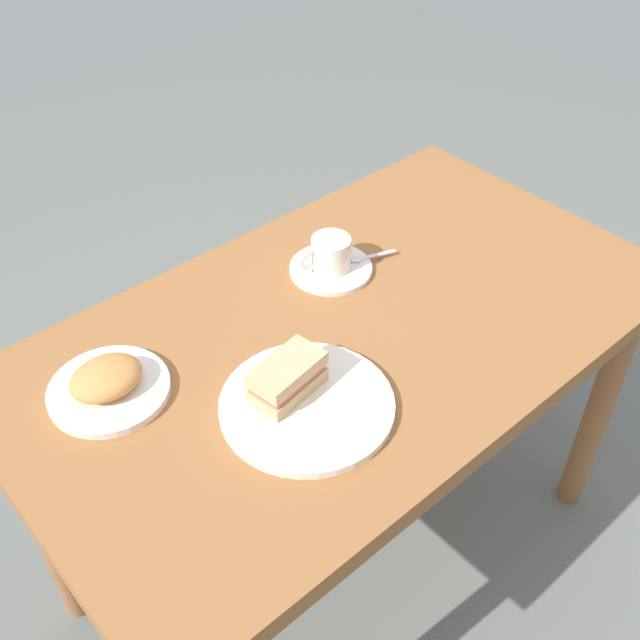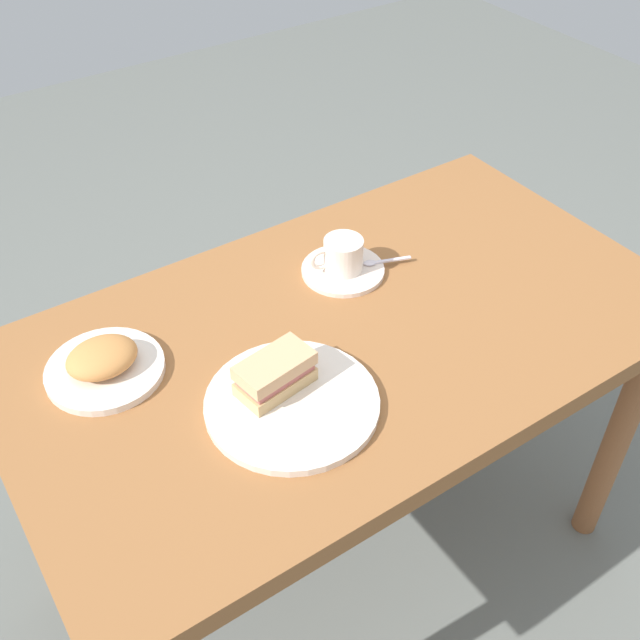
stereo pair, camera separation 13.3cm
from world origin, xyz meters
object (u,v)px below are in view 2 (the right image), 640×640
spoon (379,262)px  coffee_cup (342,254)px  side_plate (105,370)px  dining_table (346,364)px  sandwich_front (275,374)px  sandwich_plate (292,403)px  coffee_saucer (343,270)px

spoon → coffee_cup: bearing=160.2°
side_plate → coffee_cup: bearing=0.6°
dining_table → coffee_cup: coffee_cup is taller
dining_table → spoon: 0.22m
sandwich_front → side_plate: (-0.22, 0.20, -0.04)m
coffee_cup → spoon: coffee_cup is taller
sandwich_plate → spoon: (0.34, 0.22, 0.01)m
coffee_cup → sandwich_plate: bearing=-137.8°
coffee_cup → spoon: 0.08m
sandwich_front → coffee_cup: bearing=36.6°
coffee_cup → side_plate: coffee_cup is taller
sandwich_front → dining_table: bearing=19.4°
sandwich_front → spoon: 0.39m
coffee_cup → spoon: size_ratio=1.10×
dining_table → coffee_saucer: coffee_saucer is taller
coffee_saucer → coffee_cup: coffee_cup is taller
dining_table → sandwich_plate: 0.24m
spoon → side_plate: bearing=177.9°
dining_table → spoon: size_ratio=12.80×
sandwich_plate → coffee_saucer: 0.37m
sandwich_plate → coffee_cup: bearing=42.2°
coffee_saucer → coffee_cup: size_ratio=1.54×
sandwich_front → coffee_saucer: size_ratio=0.83×
dining_table → spoon: spoon is taller
coffee_cup → sandwich_front: bearing=-143.4°
dining_table → sandwich_plate: bearing=-149.9°
dining_table → coffee_saucer: 0.19m
sandwich_plate → coffee_cup: (0.27, 0.24, 0.04)m
coffee_cup → side_plate: bearing=-179.4°
spoon → side_plate: 0.56m
dining_table → coffee_saucer: bearing=57.6°
sandwich_front → spoon: (0.35, 0.18, -0.03)m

